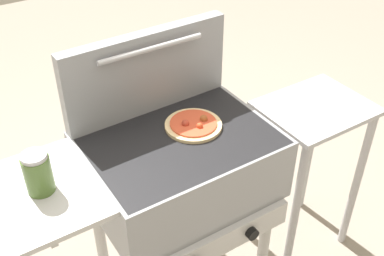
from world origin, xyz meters
name	(u,v)px	position (x,y,z in m)	size (l,w,h in m)	color
grill	(177,172)	(-0.01, 0.00, 0.76)	(0.96, 0.53, 0.90)	gray
grill_lid_open	(147,72)	(0.00, 0.21, 1.05)	(0.63, 0.09, 0.30)	gray
pizza_pepperoni	(194,125)	(0.07, 0.03, 0.91)	(0.20, 0.20, 0.04)	beige
sauce_jar	(38,173)	(-0.47, 0.00, 0.97)	(0.08, 0.08, 0.13)	#4C6B2D
prep_table	(308,150)	(0.66, 0.00, 0.56)	(0.44, 0.36, 0.79)	#B2B2B7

